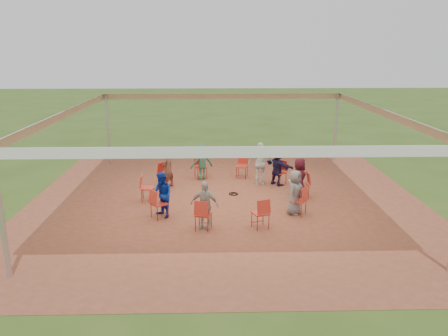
{
  "coord_description": "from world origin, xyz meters",
  "views": [
    {
      "loc": [
        -0.41,
        -13.89,
        4.99
      ],
      "look_at": [
        -0.05,
        0.3,
        1.01
      ],
      "focal_mm": 35.0,
      "sensor_mm": 36.0,
      "label": 1
    }
  ],
  "objects_px": {
    "chair_2": "(242,167)",
    "chair_5": "(148,188)",
    "person_seated_6": "(295,192)",
    "chair_6": "(159,204)",
    "chair_9": "(298,201)",
    "chair_1": "(279,173)",
    "chair_4": "(166,175)",
    "person_seated_3": "(168,169)",
    "chair_8": "(260,213)",
    "person_seated_5": "(204,205)",
    "cable_coil": "(234,194)",
    "standing_person": "(261,164)",
    "laptop": "(295,179)",
    "person_seated_1": "(277,167)",
    "person_seated_2": "(202,162)",
    "chair_7": "(203,215)",
    "person_seated_0": "(299,178)",
    "chair_0": "(302,185)",
    "person_seated_4": "(162,195)",
    "chair_3": "(201,167)"
  },
  "relations": [
    {
      "from": "chair_8",
      "to": "person_seated_2",
      "type": "xyz_separation_m",
      "value": [
        -1.77,
        4.76,
        0.25
      ]
    },
    {
      "from": "chair_2",
      "to": "chair_7",
      "type": "xyz_separation_m",
      "value": [
        -1.4,
        -5.01,
        0.0
      ]
    },
    {
      "from": "chair_6",
      "to": "person_seated_0",
      "type": "height_order",
      "value": "person_seated_0"
    },
    {
      "from": "chair_1",
      "to": "person_seated_2",
      "type": "bearing_deg",
      "value": 37.86
    },
    {
      "from": "chair_2",
      "to": "laptop",
      "type": "height_order",
      "value": "chair_2"
    },
    {
      "from": "chair_2",
      "to": "chair_4",
      "type": "distance_m",
      "value": 3.06
    },
    {
      "from": "chair_3",
      "to": "standing_person",
      "type": "distance_m",
      "value": 2.41
    },
    {
      "from": "chair_1",
      "to": "person_seated_3",
      "type": "bearing_deg",
      "value": 54.98
    },
    {
      "from": "chair_9",
      "to": "cable_coil",
      "type": "bearing_deg",
      "value": 77.98
    },
    {
      "from": "chair_2",
      "to": "chair_5",
      "type": "xyz_separation_m",
      "value": [
        -3.3,
        -2.61,
        0.0
      ]
    },
    {
      "from": "chair_1",
      "to": "chair_5",
      "type": "bearing_deg",
      "value": 72.0
    },
    {
      "from": "chair_8",
      "to": "person_seated_5",
      "type": "height_order",
      "value": "person_seated_5"
    },
    {
      "from": "standing_person",
      "to": "chair_9",
      "type": "bearing_deg",
      "value": 106.75
    },
    {
      "from": "person_seated_1",
      "to": "person_seated_2",
      "type": "relative_size",
      "value": 1.0
    },
    {
      "from": "chair_7",
      "to": "laptop",
      "type": "height_order",
      "value": "chair_7"
    },
    {
      "from": "chair_2",
      "to": "person_seated_0",
      "type": "xyz_separation_m",
      "value": [
        1.78,
        -2.4,
        0.25
      ]
    },
    {
      "from": "chair_1",
      "to": "chair_6",
      "type": "bearing_deg",
      "value": 90.0
    },
    {
      "from": "chair_7",
      "to": "person_seated_2",
      "type": "bearing_deg",
      "value": 107.56
    },
    {
      "from": "chair_1",
      "to": "chair_8",
      "type": "bearing_deg",
      "value": 126.0
    },
    {
      "from": "chair_4",
      "to": "person_seated_3",
      "type": "height_order",
      "value": "person_seated_3"
    },
    {
      "from": "chair_0",
      "to": "chair_5",
      "type": "relative_size",
      "value": 1.0
    },
    {
      "from": "chair_1",
      "to": "chair_7",
      "type": "relative_size",
      "value": 1.0
    },
    {
      "from": "chair_6",
      "to": "person_seated_6",
      "type": "xyz_separation_m",
      "value": [
        4.1,
        0.24,
        0.25
      ]
    },
    {
      "from": "chair_5",
      "to": "standing_person",
      "type": "xyz_separation_m",
      "value": [
        3.93,
        1.73,
        0.35
      ]
    },
    {
      "from": "chair_5",
      "to": "person_seated_6",
      "type": "distance_m",
      "value": 4.84
    },
    {
      "from": "person_seated_1",
      "to": "laptop",
      "type": "distance_m",
      "value": 1.49
    },
    {
      "from": "chair_0",
      "to": "chair_6",
      "type": "xyz_separation_m",
      "value": [
        -4.64,
        -1.72,
        0.0
      ]
    },
    {
      "from": "person_seated_4",
      "to": "person_seated_6",
      "type": "distance_m",
      "value": 4.01
    },
    {
      "from": "person_seated_1",
      "to": "chair_6",
      "type": "bearing_deg",
      "value": 90.0
    },
    {
      "from": "person_seated_1",
      "to": "person_seated_6",
      "type": "distance_m",
      "value": 2.92
    },
    {
      "from": "chair_0",
      "to": "chair_7",
      "type": "distance_m",
      "value": 4.21
    },
    {
      "from": "chair_6",
      "to": "chair_9",
      "type": "relative_size",
      "value": 1.0
    },
    {
      "from": "chair_7",
      "to": "person_seated_4",
      "type": "relative_size",
      "value": 0.65
    },
    {
      "from": "chair_2",
      "to": "chair_4",
      "type": "relative_size",
      "value": 1.0
    },
    {
      "from": "chair_5",
      "to": "cable_coil",
      "type": "relative_size",
      "value": 2.65
    },
    {
      "from": "person_seated_6",
      "to": "chair_5",
      "type": "bearing_deg",
      "value": 108.44
    },
    {
      "from": "chair_7",
      "to": "chair_9",
      "type": "bearing_deg",
      "value": 36.0
    },
    {
      "from": "chair_5",
      "to": "person_seated_2",
      "type": "distance_m",
      "value": 3.0
    },
    {
      "from": "chair_1",
      "to": "person_seated_0",
      "type": "xyz_separation_m",
      "value": [
        0.44,
        -1.51,
        0.25
      ]
    },
    {
      "from": "person_seated_0",
      "to": "person_seated_4",
      "type": "height_order",
      "value": "same"
    },
    {
      "from": "person_seated_1",
      "to": "person_seated_6",
      "type": "xyz_separation_m",
      "value": [
        0.12,
        -2.91,
        0.0
      ]
    },
    {
      "from": "person_seated_5",
      "to": "person_seated_4",
      "type": "bearing_deg",
      "value": 162.0
    },
    {
      "from": "person_seated_3",
      "to": "cable_coil",
      "type": "height_order",
      "value": "person_seated_3"
    },
    {
      "from": "chair_5",
      "to": "chair_8",
      "type": "bearing_deg",
      "value": 54.0
    },
    {
      "from": "laptop",
      "to": "cable_coil",
      "type": "bearing_deg",
      "value": 76.99
    },
    {
      "from": "chair_1",
      "to": "laptop",
      "type": "distance_m",
      "value": 1.56
    },
    {
      "from": "person_seated_2",
      "to": "person_seated_4",
      "type": "height_order",
      "value": "same"
    },
    {
      "from": "chair_2",
      "to": "person_seated_3",
      "type": "distance_m",
      "value": 3.0
    },
    {
      "from": "standing_person",
      "to": "chair_3",
      "type": "bearing_deg",
      "value": -18.45
    },
    {
      "from": "chair_6",
      "to": "cable_coil",
      "type": "relative_size",
      "value": 2.65
    }
  ]
}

